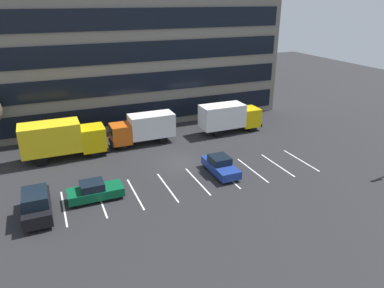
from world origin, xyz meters
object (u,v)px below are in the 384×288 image
at_px(sedan_navy, 220,166).
at_px(sedan_forest, 95,191).
at_px(box_truck_yellow_all, 62,138).
at_px(suv_black, 36,204).
at_px(box_truck_orange, 144,128).
at_px(box_truck_yellow, 229,116).

height_order(sedan_navy, sedan_forest, sedan_navy).
bearing_deg(sedan_navy, sedan_forest, -178.92).
bearing_deg(box_truck_yellow_all, sedan_forest, -80.50).
relative_size(box_truck_yellow_all, suv_black, 1.74).
height_order(box_truck_yellow_all, box_truck_orange, box_truck_yellow_all).
bearing_deg(sedan_navy, box_truck_orange, 113.89).
distance_m(box_truck_yellow, sedan_forest, 19.77).
relative_size(box_truck_orange, sedan_forest, 1.63).
relative_size(suv_black, sedan_forest, 1.08).
xyz_separation_m(box_truck_orange, sedan_forest, (-6.94, -10.03, -1.11)).
bearing_deg(box_truck_yellow_all, box_truck_yellow, 0.74).
bearing_deg(sedan_forest, box_truck_yellow_all, 99.50).
bearing_deg(box_truck_yellow, sedan_navy, -122.35).
bearing_deg(box_truck_yellow_all, suv_black, -104.85).
bearing_deg(box_truck_yellow_all, sedan_navy, -35.45).
distance_m(box_truck_yellow_all, box_truck_orange, 8.53).
distance_m(box_truck_orange, sedan_navy, 10.80).
height_order(box_truck_yellow, suv_black, box_truck_yellow).
xyz_separation_m(suv_black, sedan_forest, (4.28, 0.86, -0.29)).
relative_size(box_truck_yellow_all, sedan_forest, 1.88).
bearing_deg(box_truck_yellow_all, box_truck_orange, 4.50).
height_order(box_truck_orange, sedan_navy, box_truck_orange).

